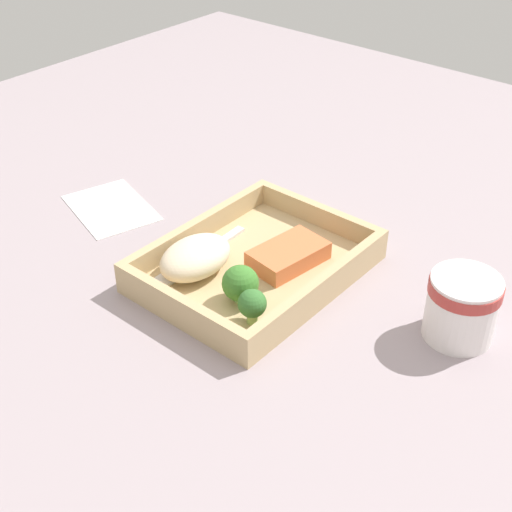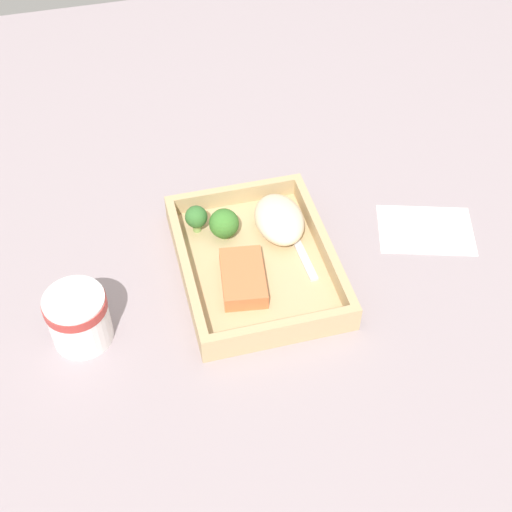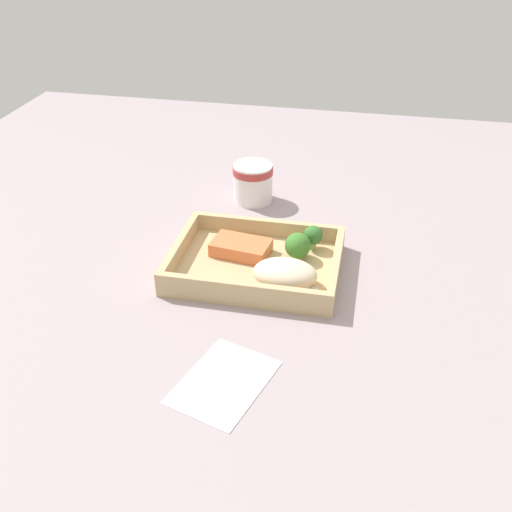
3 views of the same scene
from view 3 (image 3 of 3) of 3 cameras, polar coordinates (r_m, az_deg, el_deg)
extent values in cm
cube|color=#9B8C92|center=(97.73, 0.00, -1.83)|extent=(160.00, 160.00, 2.00)
cube|color=tan|center=(96.83, 0.00, -1.05)|extent=(26.76, 20.45, 1.20)
cube|color=tan|center=(87.96, -1.27, -3.36)|extent=(26.76, 1.20, 2.84)
cube|color=tan|center=(103.81, 1.08, 2.77)|extent=(26.76, 1.20, 2.84)
cube|color=tan|center=(98.71, -7.29, 0.77)|extent=(1.20, 18.05, 2.84)
cube|color=tan|center=(94.40, 7.62, -0.89)|extent=(1.20, 18.05, 2.84)
cube|color=#DF7041|center=(98.55, -1.44, 0.80)|extent=(10.06, 6.90, 2.28)
ellipsoid|color=beige|center=(90.64, 2.78, -1.69)|extent=(9.83, 6.83, 4.10)
cylinder|color=#87AE5B|center=(100.45, 5.42, 1.14)|extent=(1.21, 1.21, 1.75)
sphere|color=#376F30|center=(99.55, 5.47, 2.00)|extent=(3.19, 3.19, 3.19)
cylinder|color=#7CA55E|center=(97.79, 3.95, 0.10)|extent=(1.60, 1.60, 1.28)
sphere|color=#3D7B2D|center=(96.84, 3.99, 1.00)|extent=(4.22, 4.22, 4.22)
cube|color=silver|center=(90.91, -0.13, -2.93)|extent=(12.44, 1.62, 0.44)
cube|color=silver|center=(90.20, 4.83, -3.39)|extent=(3.49, 2.34, 0.44)
cylinder|color=white|center=(116.76, -0.30, 6.99)|extent=(7.56, 7.56, 7.54)
cylinder|color=#B23833|center=(115.62, -0.30, 8.19)|extent=(7.78, 7.78, 1.36)
cube|color=white|center=(77.37, -3.06, -11.87)|extent=(13.32, 15.88, 0.24)
camera|label=1|loc=(1.30, 32.37, 27.14)|focal=50.00mm
camera|label=2|loc=(1.26, -35.63, 36.77)|focal=50.00mm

